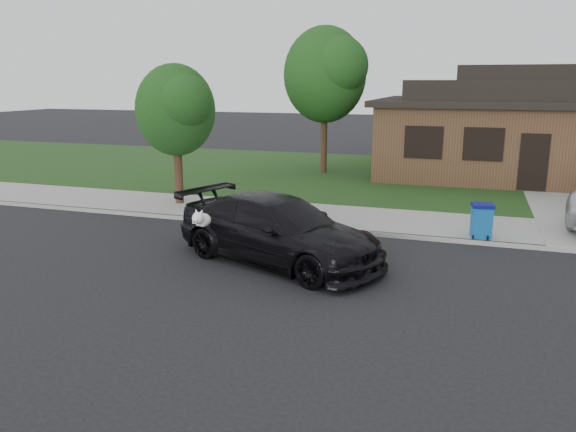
% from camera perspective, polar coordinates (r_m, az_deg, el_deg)
% --- Properties ---
extents(ground, '(120.00, 120.00, 0.00)m').
position_cam_1_polar(ground, '(12.22, 8.65, -6.44)').
color(ground, black).
rests_on(ground, ground).
extents(sidewalk, '(60.00, 3.00, 0.12)m').
position_cam_1_polar(sidewalk, '(16.95, 11.52, -0.67)').
color(sidewalk, gray).
rests_on(sidewalk, ground).
extents(curb, '(60.00, 0.12, 0.12)m').
position_cam_1_polar(curb, '(15.51, 10.85, -1.96)').
color(curb, gray).
rests_on(curb, ground).
extents(lawn, '(60.00, 13.00, 0.13)m').
position_cam_1_polar(lawn, '(24.76, 13.77, 3.69)').
color(lawn, '#193814').
rests_on(lawn, ground).
extents(sedan, '(5.74, 3.97, 1.54)m').
position_cam_1_polar(sedan, '(13.05, -1.00, -1.43)').
color(sedan, black).
rests_on(sedan, ground).
extents(recycling_bin, '(0.62, 0.62, 0.91)m').
position_cam_1_polar(recycling_bin, '(15.59, 19.06, -0.42)').
color(recycling_bin, '#0E539A').
rests_on(recycling_bin, sidewalk).
extents(house, '(12.60, 8.60, 4.65)m').
position_cam_1_polar(house, '(26.52, 23.11, 8.15)').
color(house, '#422B1C').
rests_on(house, ground).
extents(tree_0, '(3.78, 3.60, 6.34)m').
position_cam_1_polar(tree_0, '(25.00, 4.08, 14.30)').
color(tree_0, '#332114').
rests_on(tree_0, ground).
extents(tree_2, '(2.73, 2.60, 4.59)m').
position_cam_1_polar(tree_2, '(18.87, -11.17, 10.65)').
color(tree_2, '#332114').
rests_on(tree_2, ground).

